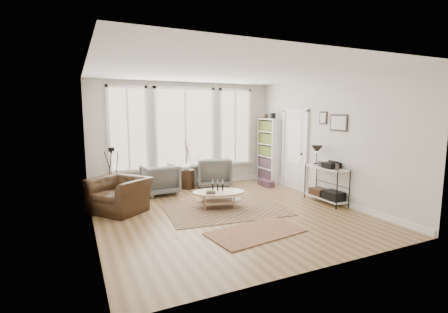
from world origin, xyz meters
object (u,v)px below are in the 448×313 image
side_table (188,163)px  coffee_table (218,195)px  bookcase (269,150)px  accent_chair (119,195)px  low_shelf (326,181)px  armchair_right (214,172)px  armchair_left (160,179)px

side_table → coffee_table: bearing=-89.1°
bookcase → accent_chair: bookcase is taller
low_shelf → accent_chair: bearing=163.1°
armchair_right → accent_chair: armchair_right is taller
coffee_table → bookcase: bearing=36.4°
bookcase → armchair_left: size_ratio=2.44×
armchair_right → accent_chair: size_ratio=0.85×
bookcase → accent_chair: (-4.47, -1.18, -0.60)m
armchair_left → bookcase: bearing=176.1°
coffee_table → low_shelf: bearing=-16.3°
low_shelf → bookcase: bearing=88.7°
side_table → accent_chair: size_ratio=1.35×
coffee_table → armchair_right: bearing=69.6°
low_shelf → accent_chair: size_ratio=1.18×
bookcase → accent_chair: size_ratio=1.87×
side_table → accent_chair: bearing=-145.6°
accent_chair → armchair_right: bearing=76.2°
armchair_right → side_table: bearing=7.8°
bookcase → coffee_table: bookcase is taller
side_table → bookcase: bearing=-4.0°
armchair_left → accent_chair: bearing=37.8°
low_shelf → side_table: (-2.44, 2.69, 0.20)m
low_shelf → accent_chair: (-4.41, 1.34, -0.15)m
coffee_table → accent_chair: accent_chair is taller
armchair_left → accent_chair: 1.55m
side_table → armchair_right: bearing=-9.8°
bookcase → side_table: bookcase is taller
armchair_left → side_table: (0.85, 0.28, 0.33)m
low_shelf → armchair_right: (-1.71, 2.57, -0.09)m
bookcase → coffee_table: size_ratio=1.59×
low_shelf → coffee_table: (-2.41, 0.70, -0.23)m
armchair_left → side_table: 0.96m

